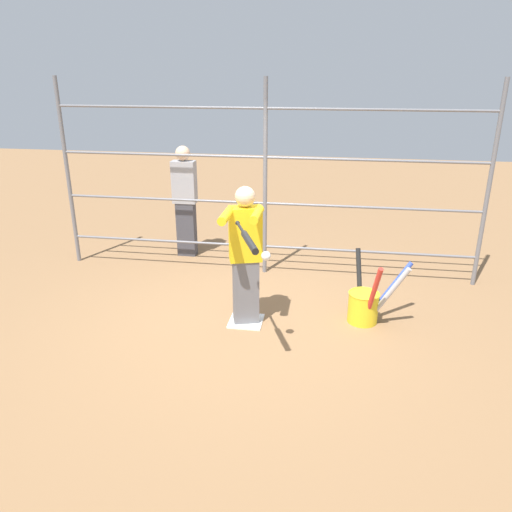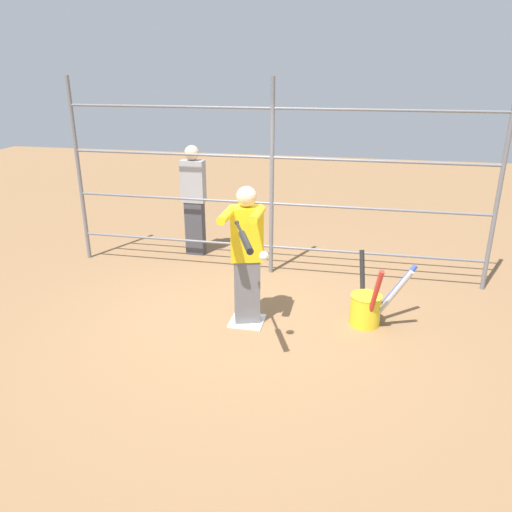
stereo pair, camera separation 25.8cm
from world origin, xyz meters
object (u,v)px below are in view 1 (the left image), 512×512
object	(u,v)px
bat_bucket	(366,304)
bystander_behind_fence	(185,200)
softball_in_flight	(266,256)
batter	(245,253)
baseball_bat_swinging	(248,240)

from	to	relation	value
bat_bucket	bystander_behind_fence	size ratio (longest dim) A/B	0.48
softball_in_flight	bystander_behind_fence	size ratio (longest dim) A/B	0.05
batter	bat_bucket	bearing A→B (deg)	-169.79
bystander_behind_fence	baseball_bat_swinging	bearing A→B (deg)	116.88
batter	baseball_bat_swinging	world-z (taller)	batter
bystander_behind_fence	batter	bearing A→B (deg)	122.15
bystander_behind_fence	softball_in_flight	bearing A→B (deg)	121.01
baseball_bat_swinging	bat_bucket	bearing A→B (deg)	-137.21
batter	bystander_behind_fence	size ratio (longest dim) A/B	0.94
baseball_bat_swinging	bystander_behind_fence	size ratio (longest dim) A/B	0.44
batter	softball_in_flight	xyz separation A→B (m)	(-0.33, 0.64, 0.22)
batter	baseball_bat_swinging	xyz separation A→B (m)	(-0.19, 0.89, 0.47)
batter	softball_in_flight	bearing A→B (deg)	116.97
batter	baseball_bat_swinging	size ratio (longest dim) A/B	2.14
baseball_bat_swinging	bat_bucket	distance (m)	2.03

